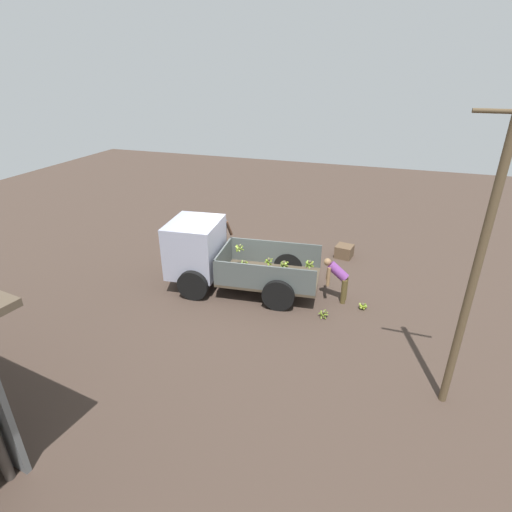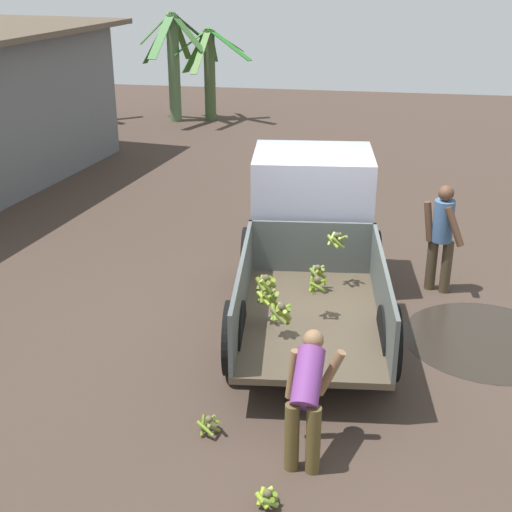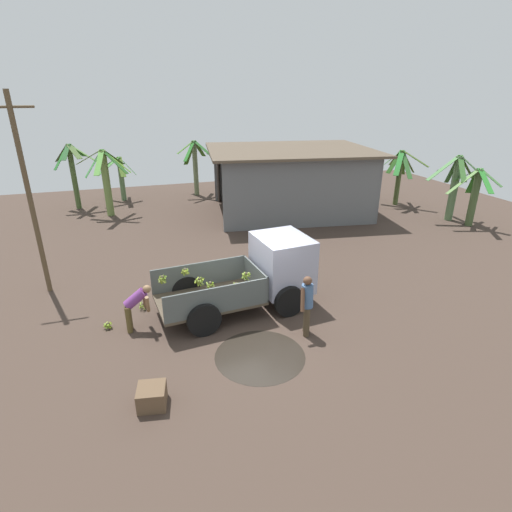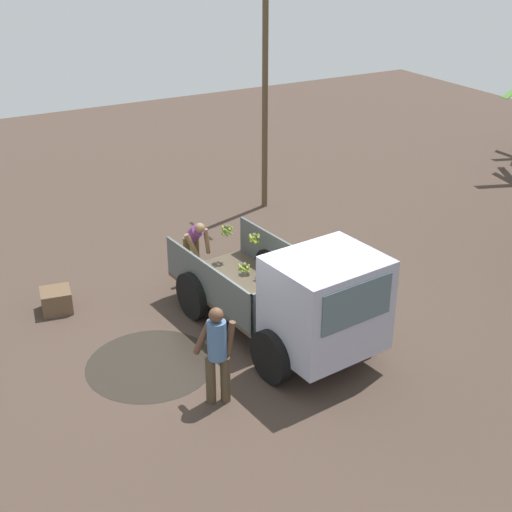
{
  "view_description": "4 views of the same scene",
  "coord_description": "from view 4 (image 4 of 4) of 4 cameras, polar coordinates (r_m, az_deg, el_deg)",
  "views": [
    {
      "loc": [
        -4.03,
        10.18,
        6.08
      ],
      "look_at": [
        -0.66,
        0.16,
        1.09
      ],
      "focal_mm": 28.0,
      "sensor_mm": 36.0,
      "label": 1
    },
    {
      "loc": [
        -8.91,
        -0.44,
        4.67
      ],
      "look_at": [
        -1.18,
        0.87,
        1.35
      ],
      "focal_mm": 50.0,
      "sensor_mm": 36.0,
      "label": 2
    },
    {
      "loc": [
        -2.83,
        -9.61,
        5.9
      ],
      "look_at": [
        0.47,
        0.8,
        1.38
      ],
      "focal_mm": 28.0,
      "sensor_mm": 36.0,
      "label": 3
    },
    {
      "loc": [
        9.3,
        -5.41,
        6.89
      ],
      "look_at": [
        -0.38,
        0.01,
        1.53
      ],
      "focal_mm": 50.0,
      "sensor_mm": 36.0,
      "label": 4
    }
  ],
  "objects": [
    {
      "name": "cargo_truck",
      "position": [
        11.9,
        4.08,
        -3.61
      ],
      "size": [
        4.57,
        2.37,
        2.03
      ],
      "rotation": [
        0.0,
        0.0,
        0.1
      ],
      "color": "#4A3F30",
      "rests_on": "ground"
    },
    {
      "name": "utility_pole",
      "position": [
        17.7,
        0.73,
        13.38
      ],
      "size": [
        1.2,
        0.15,
        5.96
      ],
      "color": "brown",
      "rests_on": "ground"
    },
    {
      "name": "person_worker_loading",
      "position": [
        14.85,
        -4.94,
        1.24
      ],
      "size": [
        0.73,
        0.6,
        1.26
      ],
      "rotation": [
        0.0,
        0.0,
        -0.06
      ],
      "color": "brown",
      "rests_on": "ground"
    },
    {
      "name": "wooden_crate_0",
      "position": [
        14.13,
        -15.68,
        -3.44
      ],
      "size": [
        0.65,
        0.65,
        0.44
      ],
      "primitive_type": "cube",
      "rotation": [
        0.0,
        0.0,
        6.11
      ],
      "color": "brown",
      "rests_on": "ground"
    },
    {
      "name": "banana_bunch_on_ground_1",
      "position": [
        15.37,
        -1.07,
        -0.31
      ],
      "size": [
        0.27,
        0.27,
        0.22
      ],
      "color": "brown",
      "rests_on": "ground"
    },
    {
      "name": "mud_patch_0",
      "position": [
        12.31,
        -8.43,
        -8.57
      ],
      "size": [
        2.19,
        2.19,
        0.01
      ],
      "primitive_type": "cylinder",
      "color": "#2A241D",
      "rests_on": "ground"
    },
    {
      "name": "ground",
      "position": [
        12.78,
        0.8,
        -6.86
      ],
      "size": [
        36.0,
        36.0,
        0.0
      ],
      "primitive_type": "plane",
      "color": "#42332B"
    },
    {
      "name": "person_foreground_visitor",
      "position": [
        10.87,
        -3.13,
        -7.58
      ],
      "size": [
        0.5,
        0.63,
        1.65
      ],
      "rotation": [
        0.0,
        0.0,
        2.77
      ],
      "color": "#463927",
      "rests_on": "ground"
    },
    {
      "name": "banana_bunch_on_ground_0",
      "position": [
        15.86,
        -5.16,
        0.35
      ],
      "size": [
        0.25,
        0.24,
        0.19
      ],
      "color": "brown",
      "rests_on": "ground"
    }
  ]
}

